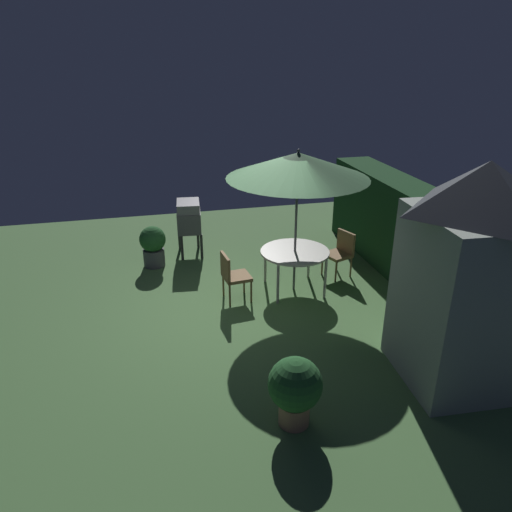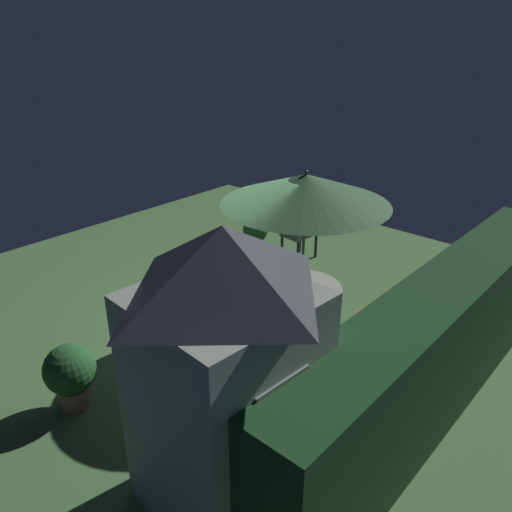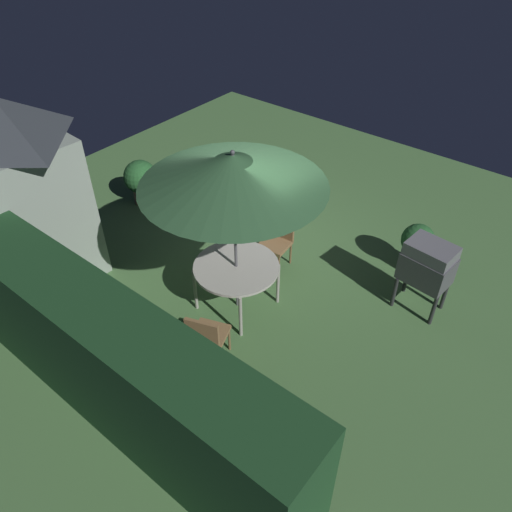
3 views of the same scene
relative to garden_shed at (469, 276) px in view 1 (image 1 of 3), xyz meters
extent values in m
plane|color=#47703D|center=(-2.59, -2.53, -1.53)|extent=(11.00, 11.00, 0.00)
cube|color=#193D1E|center=(-2.59, 0.97, -0.62)|extent=(6.47, 0.81, 1.82)
cube|color=gray|center=(0.00, 0.00, -0.35)|extent=(1.60, 1.51, 2.38)
pyramid|color=#33383D|center=(0.00, 0.00, 1.16)|extent=(1.70, 1.60, 0.64)
cube|color=slate|center=(0.05, 0.71, -0.61)|extent=(0.63, 0.07, 1.85)
cylinder|color=#B2ADA3|center=(-2.98, -1.35, -0.76)|extent=(1.27, 1.27, 0.04)
cylinder|color=gray|center=(-3.43, -1.79, -1.16)|extent=(0.05, 0.05, 0.75)
cylinder|color=gray|center=(-2.54, -1.79, -1.16)|extent=(0.05, 0.05, 0.75)
cylinder|color=gray|center=(-3.43, -0.90, -1.16)|extent=(0.05, 0.05, 0.75)
cylinder|color=gray|center=(-2.54, -0.90, -1.16)|extent=(0.05, 0.05, 0.75)
cylinder|color=#4C4C51|center=(-2.98, -1.35, -0.24)|extent=(0.04, 0.04, 2.59)
cone|color=#2D5633|center=(-2.98, -1.35, 0.84)|extent=(2.48, 2.48, 0.44)
sphere|color=#4C4C51|center=(-2.98, -1.35, 1.09)|extent=(0.06, 0.06, 0.06)
cube|color=#47474C|center=(-5.17, -3.05, -0.76)|extent=(0.74, 0.57, 0.45)
cube|color=slate|center=(-5.17, -3.05, -0.43)|extent=(0.71, 0.54, 0.20)
cylinder|color=#262628|center=(-5.48, -3.26, -1.26)|extent=(0.06, 0.06, 0.55)
cylinder|color=#262628|center=(-4.86, -3.26, -1.26)|extent=(0.06, 0.06, 0.55)
cylinder|color=#262628|center=(-5.48, -2.84, -1.26)|extent=(0.06, 0.06, 0.55)
cylinder|color=#262628|center=(-4.86, -2.84, -1.26)|extent=(0.06, 0.06, 0.55)
cube|color=olive|center=(-3.36, -0.34, -1.08)|extent=(0.59, 0.59, 0.06)
cube|color=olive|center=(-3.43, -0.14, -0.86)|extent=(0.45, 0.21, 0.45)
cylinder|color=brown|center=(-3.24, -0.08, -1.31)|extent=(0.04, 0.04, 0.45)
cylinder|color=brown|center=(-3.62, -0.22, -1.31)|extent=(0.04, 0.04, 0.45)
cylinder|color=brown|center=(-3.10, -0.46, -1.31)|extent=(0.04, 0.04, 0.45)
cylinder|color=brown|center=(-3.48, -0.60, -1.31)|extent=(0.04, 0.04, 0.45)
cube|color=olive|center=(-2.86, -2.47, -1.08)|extent=(0.51, 0.51, 0.06)
cube|color=olive|center=(-2.83, -2.67, -0.86)|extent=(0.46, 0.10, 0.45)
cylinder|color=brown|center=(-3.03, -2.69, -1.31)|extent=(0.04, 0.04, 0.45)
cylinder|color=brown|center=(-2.64, -2.64, -1.31)|extent=(0.04, 0.04, 0.45)
cylinder|color=brown|center=(-3.08, -2.29, -1.31)|extent=(0.04, 0.04, 0.45)
cylinder|color=brown|center=(-2.68, -2.24, -1.31)|extent=(0.04, 0.04, 0.45)
cylinder|color=#4C4C51|center=(-4.71, -3.86, -1.35)|extent=(0.44, 0.44, 0.36)
sphere|color=#235628|center=(-4.71, -3.86, -0.94)|extent=(0.54, 0.54, 0.54)
cylinder|color=#936651|center=(0.38, -2.42, -1.38)|extent=(0.38, 0.38, 0.30)
sphere|color=#235628|center=(0.38, -2.42, -0.96)|extent=(0.65, 0.65, 0.65)
camera|label=1|loc=(4.71, -3.94, 2.67)|focal=33.63mm
camera|label=2|loc=(2.68, 2.77, 2.96)|focal=35.50mm
camera|label=3|loc=(-6.66, 2.78, 3.94)|focal=34.83mm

